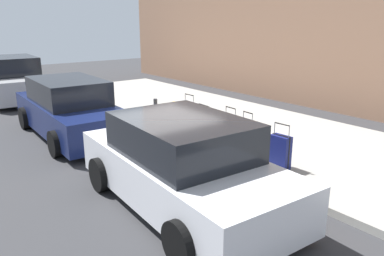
{
  "coord_description": "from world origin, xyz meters",
  "views": [
    {
      "loc": [
        -8.01,
        5.17,
        3.09
      ],
      "look_at": [
        -1.4,
        0.02,
        0.68
      ],
      "focal_mm": 35.2,
      "sensor_mm": 36.0,
      "label": 1
    }
  ],
  "objects_px": {
    "suitcase_maroon_2": "(247,141)",
    "suitcase_black_6": "(189,120)",
    "suitcase_teal_5": "(204,128)",
    "fire_hydrant": "(174,115)",
    "suitcase_red_3": "(230,135)",
    "parked_car_navy_1": "(70,109)",
    "suitcase_silver_1": "(261,148)",
    "parked_car_silver_2": "(13,80)",
    "suitcase_olive_4": "(215,132)",
    "bollard_post": "(156,112)",
    "suitcase_navy_0": "(280,152)",
    "parked_car_white_0": "(182,165)"
  },
  "relations": [
    {
      "from": "suitcase_olive_4",
      "to": "parked_car_navy_1",
      "type": "xyz_separation_m",
      "value": [
        3.4,
        2.29,
        0.25
      ]
    },
    {
      "from": "suitcase_silver_1",
      "to": "fire_hydrant",
      "type": "relative_size",
      "value": 0.89
    },
    {
      "from": "suitcase_navy_0",
      "to": "suitcase_black_6",
      "type": "xyz_separation_m",
      "value": [
        3.05,
        -0.0,
        0.03
      ]
    },
    {
      "from": "suitcase_olive_4",
      "to": "suitcase_black_6",
      "type": "bearing_deg",
      "value": -4.18
    },
    {
      "from": "suitcase_silver_1",
      "to": "parked_car_silver_2",
      "type": "height_order",
      "value": "parked_car_silver_2"
    },
    {
      "from": "suitcase_teal_5",
      "to": "fire_hydrant",
      "type": "distance_m",
      "value": 1.22
    },
    {
      "from": "suitcase_silver_1",
      "to": "suitcase_olive_4",
      "type": "xyz_separation_m",
      "value": [
        1.44,
        0.06,
        0.03
      ]
    },
    {
      "from": "suitcase_olive_4",
      "to": "suitcase_red_3",
      "type": "bearing_deg",
      "value": -177.19
    },
    {
      "from": "suitcase_red_3",
      "to": "suitcase_maroon_2",
      "type": "bearing_deg",
      "value": -171.93
    },
    {
      "from": "suitcase_black_6",
      "to": "parked_car_navy_1",
      "type": "bearing_deg",
      "value": 45.98
    },
    {
      "from": "parked_car_silver_2",
      "to": "suitcase_olive_4",
      "type": "bearing_deg",
      "value": -166.52
    },
    {
      "from": "suitcase_maroon_2",
      "to": "suitcase_black_6",
      "type": "distance_m",
      "value": 2.1
    },
    {
      "from": "suitcase_teal_5",
      "to": "suitcase_black_6",
      "type": "distance_m",
      "value": 0.56
    },
    {
      "from": "suitcase_silver_1",
      "to": "suitcase_olive_4",
      "type": "distance_m",
      "value": 1.45
    },
    {
      "from": "suitcase_black_6",
      "to": "parked_car_navy_1",
      "type": "height_order",
      "value": "parked_car_navy_1"
    },
    {
      "from": "suitcase_silver_1",
      "to": "bollard_post",
      "type": "relative_size",
      "value": 0.92
    },
    {
      "from": "suitcase_silver_1",
      "to": "suitcase_teal_5",
      "type": "bearing_deg",
      "value": -1.62
    },
    {
      "from": "suitcase_navy_0",
      "to": "fire_hydrant",
      "type": "bearing_deg",
      "value": 0.19
    },
    {
      "from": "suitcase_olive_4",
      "to": "suitcase_navy_0",
      "type": "bearing_deg",
      "value": -177.61
    },
    {
      "from": "suitcase_olive_4",
      "to": "suitcase_teal_5",
      "type": "height_order",
      "value": "suitcase_olive_4"
    },
    {
      "from": "bollard_post",
      "to": "suitcase_red_3",
      "type": "bearing_deg",
      "value": -177.98
    },
    {
      "from": "suitcase_navy_0",
      "to": "suitcase_black_6",
      "type": "height_order",
      "value": "suitcase_black_6"
    },
    {
      "from": "suitcase_maroon_2",
      "to": "suitcase_olive_4",
      "type": "distance_m",
      "value": 0.99
    },
    {
      "from": "parked_car_navy_1",
      "to": "suitcase_maroon_2",
      "type": "bearing_deg",
      "value": -151.52
    },
    {
      "from": "suitcase_maroon_2",
      "to": "bollard_post",
      "type": "distance_m",
      "value": 3.5
    },
    {
      "from": "parked_car_white_0",
      "to": "parked_car_navy_1",
      "type": "bearing_deg",
      "value": 0.0
    },
    {
      "from": "suitcase_navy_0",
      "to": "parked_car_silver_2",
      "type": "bearing_deg",
      "value": 11.66
    },
    {
      "from": "suitcase_navy_0",
      "to": "parked_car_navy_1",
      "type": "bearing_deg",
      "value": 23.92
    },
    {
      "from": "suitcase_teal_5",
      "to": "parked_car_navy_1",
      "type": "relative_size",
      "value": 0.19
    },
    {
      "from": "suitcase_silver_1",
      "to": "bollard_post",
      "type": "height_order",
      "value": "bollard_post"
    },
    {
      "from": "suitcase_navy_0",
      "to": "suitcase_black_6",
      "type": "distance_m",
      "value": 3.05
    },
    {
      "from": "suitcase_black_6",
      "to": "parked_car_silver_2",
      "type": "bearing_deg",
      "value": 15.7
    },
    {
      "from": "suitcase_silver_1",
      "to": "fire_hydrant",
      "type": "height_order",
      "value": "fire_hydrant"
    },
    {
      "from": "suitcase_silver_1",
      "to": "suitcase_black_6",
      "type": "distance_m",
      "value": 2.56
    },
    {
      "from": "parked_car_white_0",
      "to": "parked_car_silver_2",
      "type": "relative_size",
      "value": 0.98
    },
    {
      "from": "suitcase_black_6",
      "to": "fire_hydrant",
      "type": "relative_size",
      "value": 1.39
    },
    {
      "from": "parked_car_white_0",
      "to": "suitcase_red_3",
      "type": "bearing_deg",
      "value": -61.14
    },
    {
      "from": "suitcase_olive_4",
      "to": "suitcase_black_6",
      "type": "relative_size",
      "value": 0.84
    },
    {
      "from": "suitcase_olive_4",
      "to": "parked_car_navy_1",
      "type": "height_order",
      "value": "parked_car_navy_1"
    },
    {
      "from": "suitcase_navy_0",
      "to": "parked_car_silver_2",
      "type": "relative_size",
      "value": 0.21
    },
    {
      "from": "suitcase_red_3",
      "to": "suitcase_olive_4",
      "type": "height_order",
      "value": "suitcase_red_3"
    },
    {
      "from": "parked_car_silver_2",
      "to": "suitcase_maroon_2",
      "type": "bearing_deg",
      "value": -167.26
    },
    {
      "from": "parked_car_white_0",
      "to": "parked_car_silver_2",
      "type": "distance_m",
      "value": 11.32
    },
    {
      "from": "parked_car_white_0",
      "to": "suitcase_black_6",
      "type": "bearing_deg",
      "value": -39.29
    },
    {
      "from": "suitcase_red_3",
      "to": "parked_car_navy_1",
      "type": "bearing_deg",
      "value": 30.6
    },
    {
      "from": "bollard_post",
      "to": "suitcase_silver_1",
      "type": "bearing_deg",
      "value": -177.89
    },
    {
      "from": "suitcase_maroon_2",
      "to": "parked_car_silver_2",
      "type": "height_order",
      "value": "parked_car_silver_2"
    },
    {
      "from": "suitcase_silver_1",
      "to": "suitcase_teal_5",
      "type": "relative_size",
      "value": 0.77
    },
    {
      "from": "suitcase_navy_0",
      "to": "suitcase_maroon_2",
      "type": "xyz_separation_m",
      "value": [
        0.95,
        -0.01,
        0.0
      ]
    },
    {
      "from": "fire_hydrant",
      "to": "parked_car_white_0",
      "type": "xyz_separation_m",
      "value": [
        -3.56,
        2.36,
        0.18
      ]
    }
  ]
}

